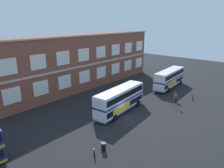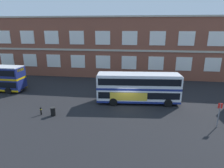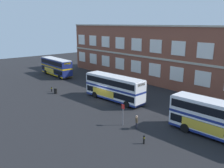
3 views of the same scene
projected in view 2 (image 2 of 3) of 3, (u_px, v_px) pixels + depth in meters
name	position (u px, v px, depth m)	size (l,w,h in m)	color
ground_plane	(128.00, 101.00, 27.13)	(120.00, 120.00, 0.00)	black
brick_terminal_building	(130.00, 47.00, 40.67)	(56.49, 8.19, 11.96)	brown
double_decker_middle	(138.00, 88.00, 26.03)	(11.17, 3.54, 4.07)	silver
bus_stand_flag	(219.00, 113.00, 19.69)	(0.44, 0.10, 2.70)	slate
station_litter_bin	(53.00, 111.00, 22.63)	(0.60, 0.60, 1.03)	black
safety_bollard_west	(41.00, 111.00, 22.83)	(0.19, 0.19, 0.95)	black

